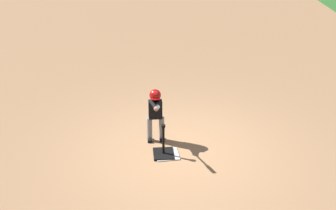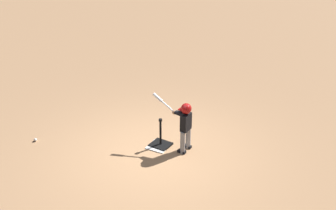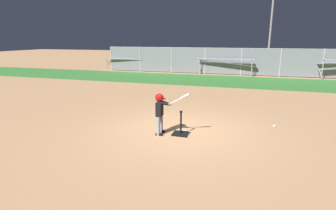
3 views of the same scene
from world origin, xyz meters
name	(u,v)px [view 1 (image 1 of 3)]	position (x,y,z in m)	size (l,w,h in m)	color
ground_plane	(179,152)	(0.00, 0.00, 0.00)	(90.00, 90.00, 0.00)	#AD7F56
home_plate	(167,154)	(0.08, -0.24, 0.01)	(0.44, 0.44, 0.02)	white
batting_tee	(163,151)	(0.07, -0.31, 0.09)	(0.43, 0.39, 0.66)	black
batter_child	(155,109)	(-0.46, -0.43, 0.72)	(0.94, 0.35, 1.19)	gray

